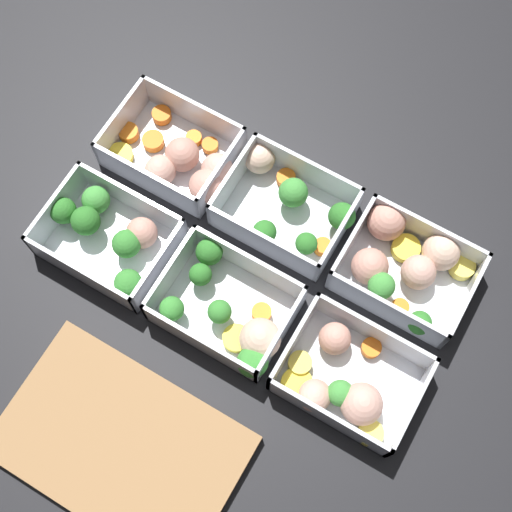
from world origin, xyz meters
TOP-DOWN VIEW (x-y plane):
  - ground_plane at (0.00, 0.00)m, footprint 4.00×4.00m
  - container_near_left at (-0.17, -0.08)m, footprint 0.17×0.15m
  - container_near_center at (0.00, -0.08)m, footprint 0.17×0.13m
  - container_near_right at (0.16, -0.07)m, footprint 0.19×0.13m
  - container_far_left at (-0.17, 0.09)m, footprint 0.16×0.13m
  - container_far_center at (-0.01, 0.08)m, footprint 0.17×0.13m
  - container_far_right at (0.18, 0.07)m, footprint 0.17×0.12m
  - cutting_board at (0.02, 0.28)m, footprint 0.28×0.18m

SIDE VIEW (x-z plane):
  - ground_plane at x=0.00m, z-range 0.00..0.00m
  - cutting_board at x=0.02m, z-range 0.00..0.02m
  - container_near_right at x=0.16m, z-range -0.01..0.05m
  - container_far_left at x=-0.17m, z-range -0.01..0.05m
  - container_near_center at x=0.00m, z-range 0.00..0.05m
  - container_far_center at x=-0.01m, z-range 0.00..0.05m
  - container_near_left at x=-0.17m, z-range 0.00..0.05m
  - container_far_right at x=0.18m, z-range 0.00..0.05m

